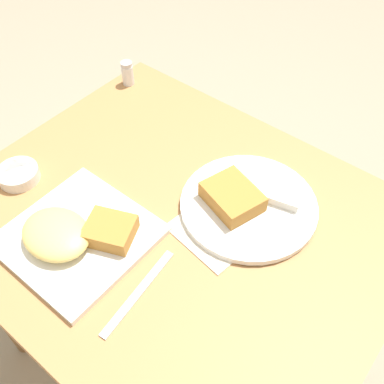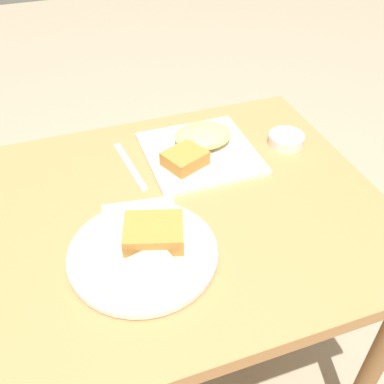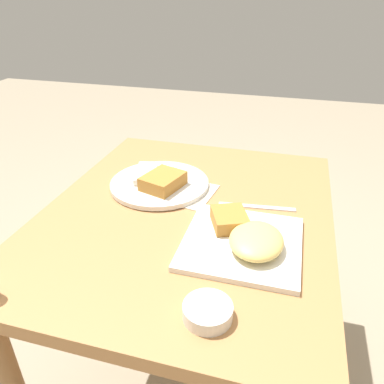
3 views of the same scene
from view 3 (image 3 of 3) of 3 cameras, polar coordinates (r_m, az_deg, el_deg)
ground_plane at (r=1.53m, az=-0.57°, el=-25.92°), size 8.00×8.00×0.00m
dining_table at (r=1.08m, az=-0.73°, el=-6.84°), size 0.94×0.78×0.71m
menu_card at (r=1.14m, az=-3.97°, el=0.54°), size 0.20×0.31×0.00m
plate_square_near at (r=0.90m, az=8.15°, el=-7.05°), size 0.28×0.28×0.06m
plate_oval_far at (r=1.14m, az=-5.02°, el=1.53°), size 0.30×0.30×0.05m
sauce_ramekin at (r=0.73m, az=2.41°, el=-17.68°), size 0.09×0.09×0.03m
butter_knife at (r=1.06m, az=9.84°, el=-2.24°), size 0.04×0.21×0.00m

